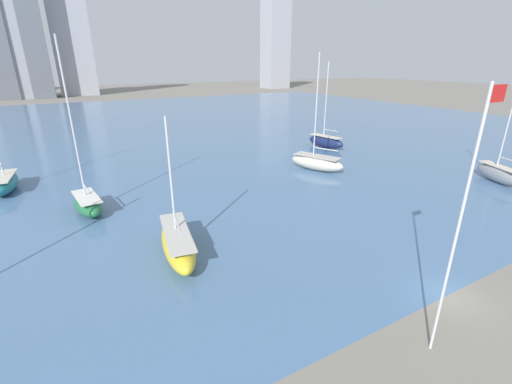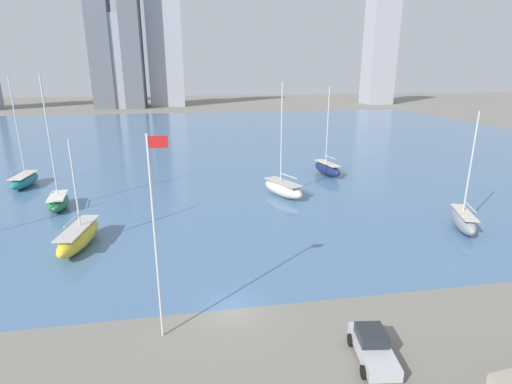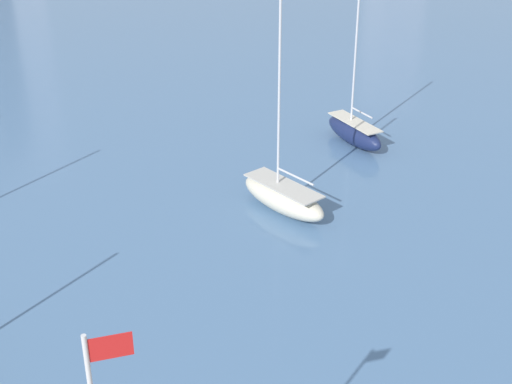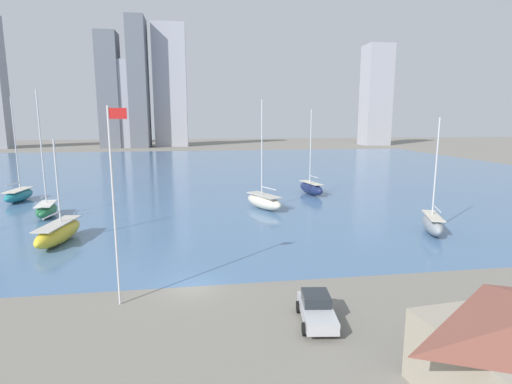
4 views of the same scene
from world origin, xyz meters
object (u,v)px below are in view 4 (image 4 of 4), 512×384
at_px(sailboat_green, 46,209).
at_px(sailboat_cream, 264,201).
at_px(flag_pole, 114,202).
at_px(parked_pickup_silver, 317,309).
at_px(sailboat_gray, 433,223).
at_px(sailboat_yellow, 58,232).
at_px(sailboat_navy, 311,188).
at_px(sailboat_teal, 19,195).

bearing_deg(sailboat_green, sailboat_cream, -6.62).
bearing_deg(flag_pole, parked_pickup_silver, -19.39).
height_order(flag_pole, sailboat_green, sailboat_green).
relative_size(sailboat_gray, sailboat_green, 0.78).
height_order(flag_pole, sailboat_yellow, flag_pole).
distance_m(sailboat_green, sailboat_cream, 29.30).
bearing_deg(sailboat_yellow, sailboat_green, 122.45).
distance_m(sailboat_navy, sailboat_yellow, 40.77).
height_order(sailboat_yellow, sailboat_green, sailboat_green).
bearing_deg(sailboat_teal, sailboat_yellow, -55.46).
relative_size(sailboat_cream, sailboat_teal, 0.96).
relative_size(sailboat_yellow, parked_pickup_silver, 2.22).
height_order(sailboat_yellow, parked_pickup_silver, sailboat_yellow).
xyz_separation_m(sailboat_gray, sailboat_navy, (-6.76, 25.23, 0.02)).
relative_size(sailboat_yellow, sailboat_teal, 0.67).
bearing_deg(parked_pickup_silver, sailboat_yellow, 144.59).
bearing_deg(sailboat_yellow, sailboat_navy, 42.81).
bearing_deg(sailboat_navy, flag_pole, -134.67).
bearing_deg(parked_pickup_silver, sailboat_gray, 50.38).
xyz_separation_m(sailboat_green, parked_pickup_silver, (27.02, -32.48, -0.19)).
bearing_deg(sailboat_green, sailboat_navy, 7.33).
relative_size(sailboat_gray, sailboat_cream, 0.84).
bearing_deg(sailboat_teal, sailboat_navy, 3.92).
bearing_deg(sailboat_gray, sailboat_green, -177.04).
height_order(sailboat_gray, sailboat_green, sailboat_green).
distance_m(flag_pole, sailboat_yellow, 18.99).
distance_m(sailboat_yellow, parked_pickup_silver, 29.50).
relative_size(sailboat_yellow, sailboat_green, 0.65).
distance_m(sailboat_navy, sailboat_teal, 47.22).
bearing_deg(flag_pole, sailboat_yellow, 119.68).
relative_size(sailboat_gray, sailboat_navy, 0.90).
xyz_separation_m(flag_pole, sailboat_teal, (-22.28, 39.50, -6.19)).
height_order(sailboat_gray, sailboat_navy, sailboat_navy).
distance_m(flag_pole, sailboat_cream, 32.73).
distance_m(sailboat_gray, sailboat_yellow, 40.66).
relative_size(flag_pole, sailboat_green, 0.82).
bearing_deg(sailboat_green, sailboat_yellow, -73.89).
relative_size(sailboat_green, sailboat_cream, 1.07).
relative_size(flag_pole, sailboat_cream, 0.88).
relative_size(flag_pole, sailboat_gray, 1.05).
height_order(sailboat_cream, sailboat_teal, sailboat_teal).
bearing_deg(sailboat_green, sailboat_gray, -25.37).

